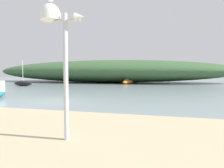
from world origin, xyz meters
The scene contains 5 objects.
ground_plane centered at (0.00, 0.00, 0.00)m, with size 120.00×120.00×0.00m, color gray.
distant_hill centered at (-3.75, 26.29, 2.24)m, with size 49.73×14.45×4.48m, color #3D6038.
mast_structure centered at (4.40, -6.90, 3.08)m, with size 1.19×0.52×3.51m.
sailboat_outer_mooring centered at (1.77, 20.46, 0.38)m, with size 1.91×3.33×3.24m.
sailboat_by_sandbar centered at (-12.59, 12.51, 0.39)m, with size 3.26×1.22×3.81m.
Camera 1 is at (7.00, -11.30, 1.95)m, focal length 30.34 mm.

